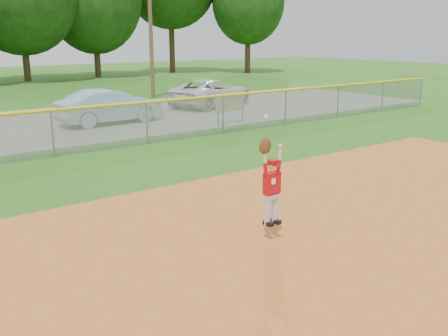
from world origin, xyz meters
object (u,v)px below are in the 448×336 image
Objects in this scene: ballplayer at (271,182)px; sponsor_sign at (231,101)px; car_white_b at (211,92)px; car_blue at (110,106)px.

sponsor_sign is at bearing 56.51° from ballplayer.
ballplayer reaches higher than sponsor_sign.
car_white_b is 18.45m from ballplayer.
sponsor_sign is (4.19, -3.15, 0.23)m from car_blue.
ballplayer is at bearing 165.14° from car_blue.
car_blue reaches higher than car_white_b.
car_blue is 2.66× the size of sponsor_sign.
ballplayer reaches higher than car_blue.
car_white_b is (6.70, 1.95, -0.02)m from car_blue.
car_blue is 5.25m from sponsor_sign.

